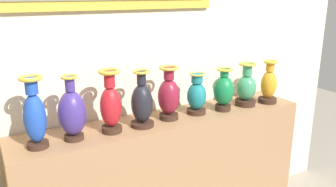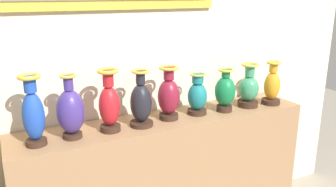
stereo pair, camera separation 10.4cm
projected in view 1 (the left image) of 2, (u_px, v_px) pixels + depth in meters
name	position (u px, v px, depth m)	size (l,w,h in m)	color
display_shelf	(168.00, 182.00, 2.58)	(2.14, 0.41, 1.01)	#99704C
back_wall	(149.00, 42.00, 2.51)	(3.73, 0.14, 2.99)	beige
vase_sapphire	(35.00, 116.00, 1.92)	(0.13, 0.13, 0.42)	#382319
vase_indigo	(72.00, 113.00, 2.04)	(0.17, 0.17, 0.40)	#382319
vase_crimson	(111.00, 105.00, 2.15)	(0.13, 0.13, 0.40)	#382319
vase_onyx	(142.00, 103.00, 2.25)	(0.16, 0.16, 0.38)	#382319
vase_burgundy	(169.00, 96.00, 2.38)	(0.15, 0.15, 0.37)	#382319
vase_teal	(197.00, 96.00, 2.50)	(0.14, 0.14, 0.30)	#382319
vase_emerald	(224.00, 91.00, 2.56)	(0.15, 0.15, 0.32)	#382319
vase_jade	(246.00, 88.00, 2.68)	(0.16, 0.16, 0.34)	#382319
vase_amber	(269.00, 85.00, 2.75)	(0.14, 0.14, 0.34)	#382319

